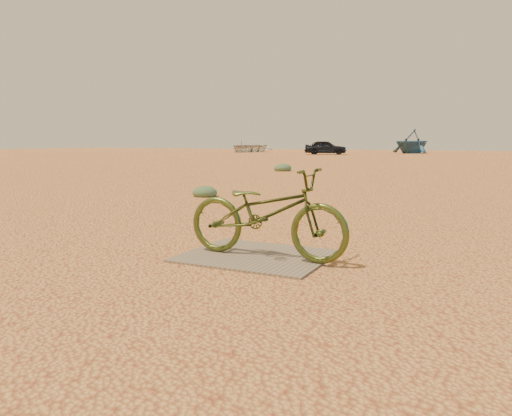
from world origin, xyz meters
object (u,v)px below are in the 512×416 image
at_px(plywood_board, 256,256).
at_px(boat_near_left, 247,146).
at_px(bicycle, 266,213).
at_px(boat_far_left, 412,141).
at_px(car, 326,147).

distance_m(plywood_board, boat_near_left, 47.80).
bearing_deg(plywood_board, bicycle, -16.40).
relative_size(bicycle, boat_near_left, 0.32).
xyz_separation_m(bicycle, boat_far_left, (-5.57, 44.48, 0.66)).
relative_size(car, boat_far_left, 0.83).
relative_size(plywood_board, boat_near_left, 0.27).
bearing_deg(bicycle, plywood_board, 73.85).
relative_size(boat_near_left, boat_far_left, 1.29).
bearing_deg(boat_far_left, car, -100.04).
distance_m(plywood_board, car, 39.03).
height_order(plywood_board, car, car).
bearing_deg(car, bicycle, -176.03).
bearing_deg(boat_near_left, plywood_board, -58.55).
relative_size(plywood_board, bicycle, 0.85).
bearing_deg(boat_far_left, boat_near_left, -142.76).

